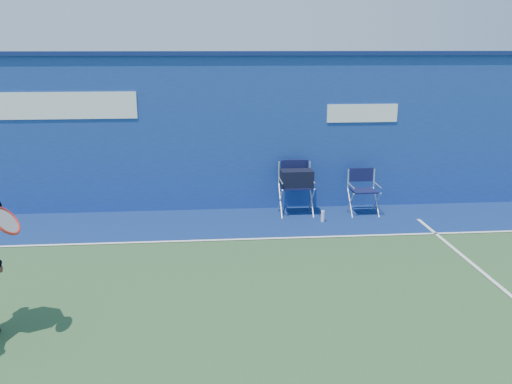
{
  "coord_description": "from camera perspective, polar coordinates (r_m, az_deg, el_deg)",
  "views": [
    {
      "loc": [
        0.6,
        -5.42,
        3.19
      ],
      "look_at": [
        1.3,
        2.6,
        1.0
      ],
      "focal_mm": 38.0,
      "sensor_mm": 36.0,
      "label": 1
    }
  ],
  "objects": [
    {
      "name": "ground",
      "position": [
        6.32,
        -10.11,
        -15.36
      ],
      "size": [
        80.0,
        80.0,
        0.0
      ],
      "primitive_type": "plane",
      "color": "#2F522B",
      "rests_on": "ground"
    },
    {
      "name": "stadium_wall",
      "position": [
        10.76,
        -8.18,
        6.3
      ],
      "size": [
        24.0,
        0.5,
        3.08
      ],
      "color": "navy",
      "rests_on": "ground"
    },
    {
      "name": "out_of_bounds_strip",
      "position": [
        10.06,
        -8.15,
        -3.42
      ],
      "size": [
        24.0,
        1.8,
        0.01
      ],
      "primitive_type": "cube",
      "color": "navy",
      "rests_on": "ground"
    },
    {
      "name": "court_lines",
      "position": [
        6.83,
        -9.68,
        -12.72
      ],
      "size": [
        24.0,
        12.0,
        0.01
      ],
      "color": "white",
      "rests_on": "out_of_bounds_strip"
    },
    {
      "name": "directors_chair_left",
      "position": [
        10.5,
        4.24,
        -0.02
      ],
      "size": [
        0.61,
        0.56,
        1.03
      ],
      "color": "silver",
      "rests_on": "ground"
    },
    {
      "name": "directors_chair_right",
      "position": [
        10.71,
        11.21,
        -0.88
      ],
      "size": [
        0.52,
        0.47,
        0.87
      ],
      "color": "silver",
      "rests_on": "ground"
    },
    {
      "name": "water_bottle",
      "position": [
        10.17,
        7.04,
        -2.55
      ],
      "size": [
        0.07,
        0.07,
        0.21
      ],
      "primitive_type": "cylinder",
      "color": "silver",
      "rests_on": "ground"
    }
  ]
}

